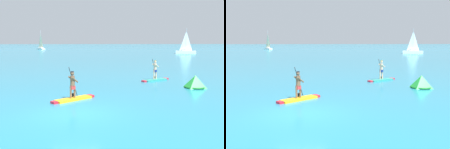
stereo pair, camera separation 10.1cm
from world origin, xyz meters
TOP-DOWN VIEW (x-y plane):
  - ground at (0.00, 0.00)m, footprint 440.00×440.00m
  - paddleboarder_mid_center at (-0.29, 3.01)m, footprint 2.51×2.19m
  - paddleboarder_far_right at (6.38, 10.55)m, footprint 2.74×1.95m
  - race_marker_buoy at (8.52, 6.63)m, footprint 1.86×1.86m
  - sailboat_left_horizon at (-18.53, 90.84)m, footprint 3.76×4.97m
  - sailboat_right_horizon at (24.76, 56.24)m, footprint 5.31×2.94m

SIDE VIEW (x-z plane):
  - ground at x=0.00m, z-range 0.00..0.00m
  - paddleboarder_mid_center at x=-0.29m, z-range -0.63..1.33m
  - paddleboarder_far_right at x=6.38m, z-range -0.58..1.33m
  - race_marker_buoy at x=8.52m, z-range -0.06..0.88m
  - sailboat_right_horizon at x=24.76m, z-range -2.43..4.10m
  - sailboat_left_horizon at x=-18.53m, z-range -2.52..4.56m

